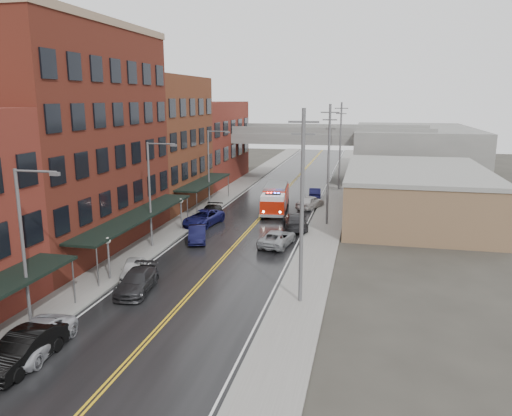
# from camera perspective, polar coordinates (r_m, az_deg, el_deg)

# --- Properties ---
(road) EXTENTS (11.00, 160.00, 0.02)m
(road) POSITION_cam_1_polar(r_m,az_deg,el_deg) (47.17, -1.20, -2.96)
(road) COLOR black
(road) RESTS_ON ground
(sidewalk_left) EXTENTS (3.00, 160.00, 0.15)m
(sidewalk_left) POSITION_cam_1_polar(r_m,az_deg,el_deg) (49.35, -9.46, -2.36)
(sidewalk_left) COLOR slate
(sidewalk_left) RESTS_ON ground
(sidewalk_right) EXTENTS (3.00, 160.00, 0.15)m
(sidewalk_right) POSITION_cam_1_polar(r_m,az_deg,el_deg) (46.01, 7.68, -3.39)
(sidewalk_right) COLOR slate
(sidewalk_right) RESTS_ON ground
(curb_left) EXTENTS (0.30, 160.00, 0.15)m
(curb_left) POSITION_cam_1_polar(r_m,az_deg,el_deg) (48.77, -7.66, -2.48)
(curb_left) COLOR gray
(curb_left) RESTS_ON ground
(curb_right) EXTENTS (0.30, 160.00, 0.15)m
(curb_right) POSITION_cam_1_polar(r_m,az_deg,el_deg) (46.17, 5.64, -3.28)
(curb_right) COLOR gray
(curb_right) RESTS_ON ground
(brick_building_b) EXTENTS (9.00, 20.00, 18.00)m
(brick_building_b) POSITION_cam_1_polar(r_m,az_deg,el_deg) (44.47, -20.55, 7.09)
(brick_building_b) COLOR #4E1914
(brick_building_b) RESTS_ON ground
(brick_building_c) EXTENTS (9.00, 15.00, 15.00)m
(brick_building_c) POSITION_cam_1_polar(r_m,az_deg,el_deg) (59.97, -11.31, 7.39)
(brick_building_c) COLOR brown
(brick_building_c) RESTS_ON ground
(brick_building_far) EXTENTS (9.00, 20.00, 12.00)m
(brick_building_far) POSITION_cam_1_polar(r_m,az_deg,el_deg) (76.37, -5.94, 7.47)
(brick_building_far) COLOR maroon
(brick_building_far) RESTS_ON ground
(tan_building) EXTENTS (14.00, 22.00, 5.00)m
(tan_building) POSITION_cam_1_polar(r_m,az_deg,el_deg) (55.30, 17.71, 1.39)
(tan_building) COLOR brown
(tan_building) RESTS_ON ground
(right_far_block) EXTENTS (18.00, 30.00, 8.00)m
(right_far_block) POSITION_cam_1_polar(r_m,az_deg,el_deg) (84.87, 17.46, 6.11)
(right_far_block) COLOR slate
(right_far_block) RESTS_ON ground
(awning_1) EXTENTS (2.60, 18.00, 3.09)m
(awning_1) POSITION_cam_1_polar(r_m,az_deg,el_deg) (42.53, -13.36, -0.88)
(awning_1) COLOR black
(awning_1) RESTS_ON ground
(awning_2) EXTENTS (2.60, 13.00, 3.09)m
(awning_2) POSITION_cam_1_polar(r_m,az_deg,el_deg) (58.44, -5.90, 2.97)
(awning_2) COLOR black
(awning_2) RESTS_ON ground
(globe_lamp_1) EXTENTS (0.44, 0.44, 3.12)m
(globe_lamp_1) POSITION_cam_1_polar(r_m,az_deg,el_deg) (36.23, -16.55, -4.49)
(globe_lamp_1) COLOR #59595B
(globe_lamp_1) RESTS_ON ground
(globe_lamp_2) EXTENTS (0.44, 0.44, 3.12)m
(globe_lamp_2) POSITION_cam_1_polar(r_m,az_deg,el_deg) (48.50, -8.57, 0.13)
(globe_lamp_2) COLOR #59595B
(globe_lamp_2) RESTS_ON ground
(street_lamp_0) EXTENTS (2.64, 0.22, 9.00)m
(street_lamp_0) POSITION_cam_1_polar(r_m,az_deg,el_deg) (29.14, -24.76, -3.36)
(street_lamp_0) COLOR #59595B
(street_lamp_0) RESTS_ON ground
(street_lamp_1) EXTENTS (2.64, 0.22, 9.00)m
(street_lamp_1) POSITION_cam_1_polar(r_m,az_deg,el_deg) (42.58, -11.78, 2.23)
(street_lamp_1) COLOR #59595B
(street_lamp_1) RESTS_ON ground
(street_lamp_2) EXTENTS (2.64, 0.22, 9.00)m
(street_lamp_2) POSITION_cam_1_polar(r_m,az_deg,el_deg) (57.36, -5.21, 5.03)
(street_lamp_2) COLOR #59595B
(street_lamp_2) RESTS_ON ground
(utility_pole_0) EXTENTS (1.80, 0.24, 12.00)m
(utility_pole_0) POSITION_cam_1_polar(r_m,az_deg,el_deg) (30.03, 5.28, 0.40)
(utility_pole_0) COLOR #59595B
(utility_pole_0) RESTS_ON ground
(utility_pole_1) EXTENTS (1.80, 0.24, 12.00)m
(utility_pole_1) POSITION_cam_1_polar(r_m,az_deg,el_deg) (49.68, 8.29, 5.11)
(utility_pole_1) COLOR #59595B
(utility_pole_1) RESTS_ON ground
(utility_pole_2) EXTENTS (1.80, 0.24, 12.00)m
(utility_pole_2) POSITION_cam_1_polar(r_m,az_deg,el_deg) (69.52, 9.60, 7.13)
(utility_pole_2) COLOR #59595B
(utility_pole_2) RESTS_ON ground
(overpass) EXTENTS (40.00, 10.00, 7.50)m
(overpass) POSITION_cam_1_polar(r_m,az_deg,el_deg) (77.20, 4.51, 7.54)
(overpass) COLOR slate
(overpass) RESTS_ON ground
(fire_truck) EXTENTS (3.87, 8.32, 2.96)m
(fire_truck) POSITION_cam_1_polar(r_m,az_deg,el_deg) (55.65, 2.21, 1.10)
(fire_truck) COLOR #A41807
(fire_truck) RESTS_ON ground
(parked_car_left_1) EXTENTS (1.77, 4.92, 1.61)m
(parked_car_left_1) POSITION_cam_1_polar(r_m,az_deg,el_deg) (27.14, -25.01, -14.44)
(parked_car_left_1) COLOR black
(parked_car_left_1) RESTS_ON ground
(parked_car_left_2) EXTENTS (2.75, 5.34, 1.44)m
(parked_car_left_2) POSITION_cam_1_polar(r_m,az_deg,el_deg) (28.12, -24.09, -13.59)
(parked_car_left_2) COLOR #ADAFB5
(parked_car_left_2) RESTS_ON ground
(parked_car_left_3) EXTENTS (2.63, 5.11, 1.42)m
(parked_car_left_3) POSITION_cam_1_polar(r_m,az_deg,el_deg) (34.22, -13.46, -8.14)
(parked_car_left_3) COLOR #232326
(parked_car_left_3) RESTS_ON ground
(parked_car_left_4) EXTENTS (2.74, 4.23, 1.34)m
(parked_car_left_4) POSITION_cam_1_polar(r_m,az_deg,el_deg) (36.76, -13.87, -6.78)
(parked_car_left_4) COLOR silver
(parked_car_left_4) RESTS_ON ground
(parked_car_left_5) EXTENTS (2.77, 4.55, 1.42)m
(parked_car_left_5) POSITION_cam_1_polar(r_m,az_deg,el_deg) (44.80, -6.74, -2.96)
(parked_car_left_5) COLOR black
(parked_car_left_5) RESTS_ON ground
(parked_car_left_6) EXTENTS (3.40, 5.80, 1.52)m
(parked_car_left_6) POSITION_cam_1_polar(r_m,az_deg,el_deg) (50.44, -6.03, -1.13)
(parked_car_left_6) COLOR navy
(parked_car_left_6) RESTS_ON ground
(parked_car_left_7) EXTENTS (2.34, 5.01, 1.42)m
(parked_car_left_7) POSITION_cam_1_polar(r_m,az_deg,el_deg) (52.81, -5.23, -0.55)
(parked_car_left_7) COLOR black
(parked_car_left_7) RESTS_ON ground
(parked_car_right_0) EXTENTS (2.95, 5.22, 1.38)m
(parked_car_right_0) POSITION_cam_1_polar(r_m,az_deg,el_deg) (43.30, 2.44, -3.45)
(parked_car_right_0) COLOR gray
(parked_car_right_0) RESTS_ON ground
(parked_car_right_1) EXTENTS (3.36, 5.84, 1.59)m
(parked_car_right_1) POSITION_cam_1_polar(r_m,az_deg,el_deg) (48.88, 4.50, -1.50)
(parked_car_right_1) COLOR #252528
(parked_car_right_1) RESTS_ON ground
(parked_car_right_2) EXTENTS (3.29, 4.94, 1.56)m
(parked_car_right_2) POSITION_cam_1_polar(r_m,az_deg,el_deg) (58.02, 6.21, 0.68)
(parked_car_right_2) COLOR #B7B7B7
(parked_car_right_2) RESTS_ON ground
(parked_car_right_3) EXTENTS (1.87, 4.26, 1.36)m
(parked_car_right_3) POSITION_cam_1_polar(r_m,az_deg,el_deg) (64.25, 6.74, 1.73)
(parked_car_right_3) COLOR black
(parked_car_right_3) RESTS_ON ground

